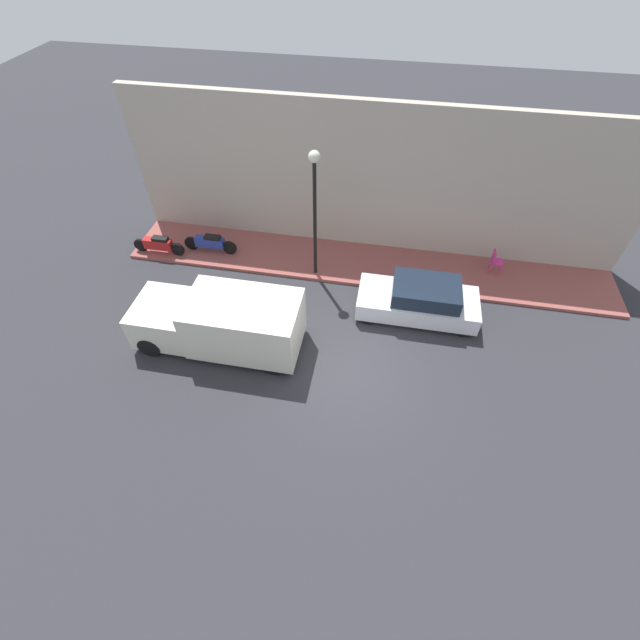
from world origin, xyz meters
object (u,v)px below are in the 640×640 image
(cafe_chair, at_px, (496,260))
(streetlamp, at_px, (315,195))
(motorcycle_blue, at_px, (210,243))
(delivery_van, at_px, (220,322))
(motorcycle_red, at_px, (159,244))
(parked_car, at_px, (419,300))

(cafe_chair, bearing_deg, streetlamp, 100.63)
(motorcycle_blue, distance_m, cafe_chair, 10.70)
(delivery_van, relative_size, streetlamp, 1.11)
(delivery_van, bearing_deg, motorcycle_blue, 25.02)
(motorcycle_red, distance_m, cafe_chair, 12.66)
(streetlamp, bearing_deg, cafe_chair, -79.37)
(delivery_van, distance_m, cafe_chair, 10.03)
(motorcycle_red, bearing_deg, cafe_chair, -84.63)
(delivery_van, bearing_deg, motorcycle_red, 45.75)
(parked_car, distance_m, delivery_van, 6.49)
(motorcycle_blue, xyz_separation_m, streetlamp, (-0.48, -4.22, 2.81))
(delivery_van, xyz_separation_m, streetlamp, (3.79, -2.23, 2.37))
(delivery_van, xyz_separation_m, motorcycle_blue, (4.27, 1.99, -0.44))
(delivery_van, relative_size, motorcycle_blue, 2.46)
(motorcycle_red, relative_size, cafe_chair, 2.23)
(motorcycle_red, height_order, streetlamp, streetlamp)
(parked_car, bearing_deg, cafe_chair, -46.05)
(delivery_van, height_order, cafe_chair, delivery_van)
(parked_car, relative_size, motorcycle_red, 1.93)
(motorcycle_blue, height_order, streetlamp, streetlamp)
(delivery_van, distance_m, motorcycle_blue, 4.73)
(parked_car, relative_size, motorcycle_blue, 1.89)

